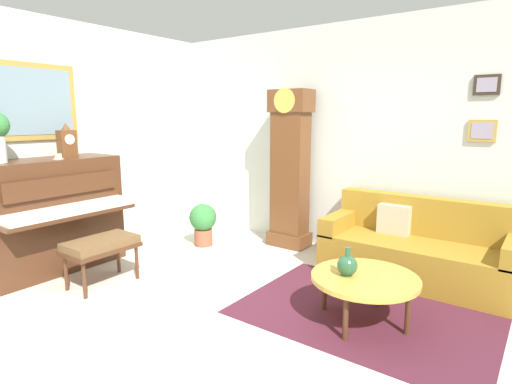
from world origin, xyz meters
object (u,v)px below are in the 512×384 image
(piano, at_px, (52,215))
(coffee_table, at_px, (365,279))
(potted_plant, at_px, (203,222))
(green_jug, at_px, (347,265))
(piano_bench, at_px, (101,246))
(mantel_clock, at_px, (67,142))
(teacup, at_px, (58,157))
(grandfather_clock, at_px, (290,173))
(couch, at_px, (418,250))

(piano, xyz_separation_m, coffee_table, (3.25, 0.89, -0.25))
(piano, xyz_separation_m, potted_plant, (0.74, 1.61, -0.30))
(coffee_table, bearing_deg, green_jug, -149.92)
(piano, relative_size, green_jug, 6.00)
(piano_bench, height_order, mantel_clock, mantel_clock)
(piano_bench, xyz_separation_m, teacup, (-0.69, 0.01, 0.86))
(grandfather_clock, height_order, coffee_table, grandfather_clock)
(couch, bearing_deg, grandfather_clock, 174.45)
(piano_bench, bearing_deg, mantel_clock, 167.19)
(couch, xyz_separation_m, green_jug, (-0.22, -1.30, 0.18))
(teacup, bearing_deg, piano, -152.92)
(piano, bearing_deg, mantel_clock, 89.36)
(teacup, bearing_deg, potted_plant, 68.27)
(couch, bearing_deg, piano_bench, -140.89)
(couch, relative_size, teacup, 16.38)
(couch, xyz_separation_m, mantel_clock, (-3.35, -1.88, 1.10))
(piano_bench, xyz_separation_m, grandfather_clock, (0.85, 2.22, 0.56))
(piano, height_order, grandfather_clock, grandfather_clock)
(grandfather_clock, relative_size, teacup, 17.50)
(couch, height_order, teacup, teacup)
(mantel_clock, xyz_separation_m, teacup, (0.12, -0.18, -0.15))
(couch, distance_m, green_jug, 1.33)
(piano_bench, distance_m, mantel_clock, 1.30)
(piano, distance_m, potted_plant, 1.80)
(mantel_clock, height_order, potted_plant, mantel_clock)
(grandfather_clock, bearing_deg, green_jug, -45.09)
(mantel_clock, relative_size, teacup, 3.28)
(grandfather_clock, height_order, teacup, grandfather_clock)
(piano_bench, height_order, grandfather_clock, grandfather_clock)
(potted_plant, bearing_deg, coffee_table, -16.03)
(piano, relative_size, piano_bench, 2.06)
(piano_bench, relative_size, grandfather_clock, 0.34)
(mantel_clock, bearing_deg, teacup, -55.27)
(couch, height_order, mantel_clock, mantel_clock)
(piano, bearing_deg, teacup, 27.08)
(teacup, distance_m, potted_plant, 1.91)
(grandfather_clock, relative_size, couch, 1.07)
(piano, xyz_separation_m, couch, (3.35, 2.12, -0.31))
(couch, distance_m, teacup, 3.94)
(coffee_table, relative_size, potted_plant, 1.57)
(teacup, bearing_deg, coffee_table, 14.77)
(coffee_table, distance_m, teacup, 3.35)
(piano, distance_m, mantel_clock, 0.82)
(piano, xyz_separation_m, mantel_clock, (0.00, 0.24, 0.79))
(piano_bench, relative_size, couch, 0.37)
(coffee_table, height_order, mantel_clock, mantel_clock)
(couch, bearing_deg, mantel_clock, -150.71)
(green_jug, bearing_deg, grandfather_clock, 134.91)
(coffee_table, xyz_separation_m, green_jug, (-0.13, -0.07, 0.12))
(piano, bearing_deg, piano_bench, 4.07)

